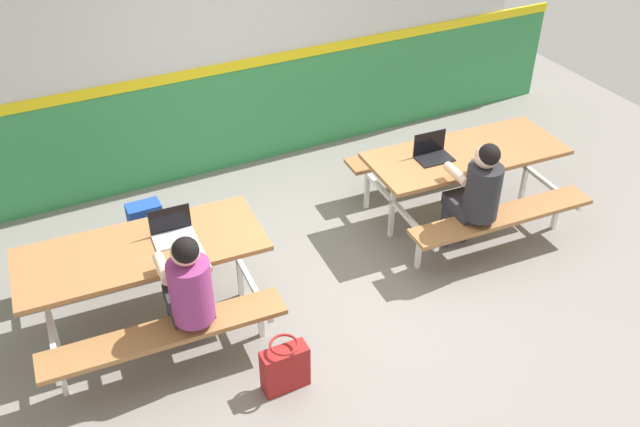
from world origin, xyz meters
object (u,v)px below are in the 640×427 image
object	(u,v)px
picnic_table_right	(464,167)
student_further	(477,192)
backpack_dark	(146,225)
laptop_dark	(433,153)
picnic_table_left	(144,265)
tote_bag_bright	(285,367)
student_nearer	(189,289)
laptop_silver	(173,232)

from	to	relation	value
picnic_table_right	student_further	distance (m)	0.63
picnic_table_right	backpack_dark	size ratio (longest dim) A/B	4.28
laptop_dark	picnic_table_left	bearing A→B (deg)	-177.03
backpack_dark	tote_bag_bright	size ratio (longest dim) A/B	1.02
laptop_dark	backpack_dark	distance (m)	2.68
picnic_table_right	student_further	world-z (taller)	student_further
backpack_dark	laptop_dark	bearing A→B (deg)	-19.44
tote_bag_bright	student_further	bearing A→B (deg)	17.15
laptop_dark	tote_bag_bright	xyz separation A→B (m)	(-2.03, -1.24, -0.59)
picnic_table_left	tote_bag_bright	bearing A→B (deg)	-58.41
tote_bag_bright	student_nearer	bearing A→B (deg)	132.40
picnic_table_right	picnic_table_left	bearing A→B (deg)	-178.41
laptop_dark	student_further	bearing A→B (deg)	-85.03
laptop_dark	picnic_table_right	bearing A→B (deg)	-9.32
picnic_table_left	laptop_silver	xyz separation A→B (m)	(0.26, 0.02, 0.21)
laptop_silver	backpack_dark	bearing A→B (deg)	91.58
picnic_table_right	backpack_dark	world-z (taller)	picnic_table_right
student_nearer	tote_bag_bright	world-z (taller)	student_nearer
student_further	backpack_dark	world-z (taller)	student_further
backpack_dark	picnic_table_left	bearing A→B (deg)	-103.09
student_further	laptop_silver	distance (m)	2.54
student_nearer	student_further	bearing A→B (deg)	2.46
picnic_table_right	laptop_dark	xyz separation A→B (m)	(-0.34, 0.06, 0.21)
student_nearer	laptop_silver	xyz separation A→B (m)	(0.07, 0.59, 0.08)
student_nearer	tote_bag_bright	xyz separation A→B (m)	(0.49, -0.53, -0.51)
student_further	laptop_silver	xyz separation A→B (m)	(-2.49, 0.48, 0.08)
laptop_silver	laptop_dark	distance (m)	2.44
laptop_silver	picnic_table_right	bearing A→B (deg)	1.26
picnic_table_left	laptop_dark	distance (m)	2.72
laptop_dark	tote_bag_bright	distance (m)	2.45
student_nearer	student_further	distance (m)	2.57
backpack_dark	picnic_table_right	bearing A→B (deg)	-18.27
picnic_table_right	student_further	size ratio (longest dim) A/B	1.56
student_further	laptop_dark	size ratio (longest dim) A/B	3.64
student_further	laptop_silver	world-z (taller)	student_further
student_nearer	laptop_dark	world-z (taller)	student_nearer
picnic_table_left	picnic_table_right	distance (m)	3.05
laptop_silver	backpack_dark	distance (m)	1.14
student_nearer	laptop_silver	bearing A→B (deg)	83.05
student_further	laptop_dark	xyz separation A→B (m)	(-0.05, 0.60, 0.08)
student_nearer	backpack_dark	world-z (taller)	student_nearer
laptop_silver	tote_bag_bright	distance (m)	1.34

